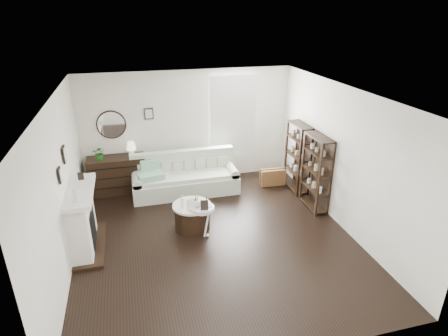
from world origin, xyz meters
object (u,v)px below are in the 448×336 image
object	(u,v)px
sofa	(185,179)
pedestal_table	(202,209)
dresser	(117,175)
drum_table	(192,216)

from	to	relation	value
sofa	pedestal_table	world-z (taller)	sofa
dresser	pedestal_table	xyz separation A→B (m)	(1.55, -2.22, 0.09)
dresser	pedestal_table	bearing A→B (deg)	-55.17
sofa	drum_table	world-z (taller)	sofa
dresser	drum_table	xyz separation A→B (m)	(1.39, -2.02, -0.16)
sofa	dresser	distance (m)	1.57
sofa	pedestal_table	bearing A→B (deg)	-88.84
dresser	pedestal_table	distance (m)	2.71
dresser	drum_table	distance (m)	2.45
drum_table	pedestal_table	size ratio (longest dim) A/B	1.32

